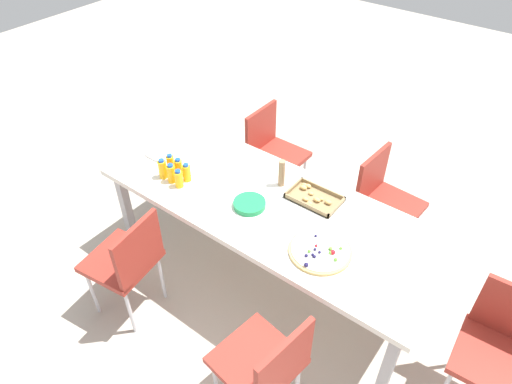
{
  "coord_description": "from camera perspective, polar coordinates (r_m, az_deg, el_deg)",
  "views": [
    {
      "loc": [
        1.26,
        -1.79,
        2.67
      ],
      "look_at": [
        -0.11,
        0.01,
        0.75
      ],
      "focal_mm": 32.37,
      "sensor_mm": 36.0,
      "label": 1
    }
  ],
  "objects": [
    {
      "name": "chair_near_left",
      "position": [
        3.01,
        -15.57,
        -8.0
      ],
      "size": [
        0.45,
        0.45,
        0.83
      ],
      "rotation": [
        0.0,
        0.0,
        1.71
      ],
      "color": "maroon",
      "rests_on": "ground_plane"
    },
    {
      "name": "chair_near_right",
      "position": [
        2.49,
        1.27,
        -20.47
      ],
      "size": [
        0.45,
        0.45,
        0.83
      ],
      "rotation": [
        0.0,
        0.0,
        1.43
      ],
      "color": "maroon",
      "rests_on": "ground_plane"
    },
    {
      "name": "napkin_stack",
      "position": [
        3.39,
        -11.86,
        4.64
      ],
      "size": [
        0.15,
        0.15,
        0.02
      ],
      "primitive_type": "cube",
      "color": "white",
      "rests_on": "party_table"
    },
    {
      "name": "plate_stack",
      "position": [
        2.88,
        -0.81,
        -1.5
      ],
      "size": [
        0.2,
        0.2,
        0.03
      ],
      "color": "#1E8C4C",
      "rests_on": "party_table"
    },
    {
      "name": "juice_bottle_1",
      "position": [
        3.1,
        -10.42,
        2.25
      ],
      "size": [
        0.06,
        0.06,
        0.14
      ],
      "color": "#F9AD14",
      "rests_on": "party_table"
    },
    {
      "name": "snack_tray",
      "position": [
        2.96,
        7.16,
        -0.66
      ],
      "size": [
        0.33,
        0.21,
        0.04
      ],
      "color": "olive",
      "rests_on": "party_table"
    },
    {
      "name": "party_table",
      "position": [
        2.96,
        1.57,
        -2.19
      ],
      "size": [
        2.26,
        0.86,
        0.73
      ],
      "color": "silver",
      "rests_on": "ground_plane"
    },
    {
      "name": "juice_bottle_5",
      "position": [
        3.09,
        -8.56,
        2.37
      ],
      "size": [
        0.05,
        0.05,
        0.13
      ],
      "color": "#FAAC14",
      "rests_on": "party_table"
    },
    {
      "name": "juice_bottle_4",
      "position": [
        3.13,
        -9.53,
        2.92
      ],
      "size": [
        0.05,
        0.05,
        0.14
      ],
      "color": "#FAAC14",
      "rests_on": "party_table"
    },
    {
      "name": "fruit_pizza",
      "position": [
        2.64,
        7.94,
        -7.19
      ],
      "size": [
        0.36,
        0.36,
        0.05
      ],
      "color": "tan",
      "rests_on": "party_table"
    },
    {
      "name": "ground_plane",
      "position": [
        3.45,
        1.37,
        -10.46
      ],
      "size": [
        12.0,
        12.0,
        0.0
      ],
      "primitive_type": "plane",
      "color": "#B2A899"
    },
    {
      "name": "cardboard_tube",
      "position": [
        3.0,
        3.19,
        2.34
      ],
      "size": [
        0.04,
        0.04,
        0.19
      ],
      "primitive_type": "cylinder",
      "color": "#9E7A56",
      "rests_on": "party_table"
    },
    {
      "name": "chair_far_left",
      "position": [
        3.8,
        2.01,
        5.39
      ],
      "size": [
        0.4,
        0.4,
        0.83
      ],
      "rotation": [
        0.0,
        0.0,
        -1.58
      ],
      "color": "maroon",
      "rests_on": "ground_plane"
    },
    {
      "name": "chair_end",
      "position": [
        2.85,
        28.04,
        -16.38
      ],
      "size": [
        0.42,
        0.42,
        0.83
      ],
      "rotation": [
        0.0,
        0.0,
        3.19
      ],
      "color": "maroon",
      "rests_on": "ground_plane"
    },
    {
      "name": "chair_far_right",
      "position": [
        3.44,
        15.46,
        -0.61
      ],
      "size": [
        0.43,
        0.43,
        0.83
      ],
      "rotation": [
        0.0,
        0.0,
        -1.64
      ],
      "color": "maroon",
      "rests_on": "ground_plane"
    },
    {
      "name": "juice_bottle_2",
      "position": [
        3.05,
        -9.53,
        1.6
      ],
      "size": [
        0.05,
        0.05,
        0.13
      ],
      "color": "#F9AD14",
      "rests_on": "party_table"
    },
    {
      "name": "juice_bottle_3",
      "position": [
        3.18,
        -10.51,
        3.44
      ],
      "size": [
        0.05,
        0.05,
        0.14
      ],
      "color": "#F9AD14",
      "rests_on": "party_table"
    },
    {
      "name": "juice_bottle_0",
      "position": [
        3.14,
        -11.47,
        2.81
      ],
      "size": [
        0.06,
        0.06,
        0.14
      ],
      "color": "#FAAC14",
      "rests_on": "party_table"
    }
  ]
}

